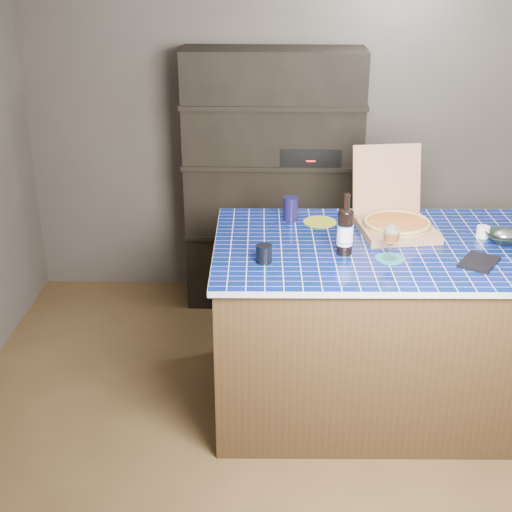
{
  "coord_description": "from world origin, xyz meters",
  "views": [
    {
      "loc": [
        0.03,
        -3.22,
        2.41
      ],
      "look_at": [
        -0.07,
        0.0,
        1.0
      ],
      "focal_mm": 50.0,
      "sensor_mm": 36.0,
      "label": 1
    }
  ],
  "objects_px": {
    "mead_bottle": "(345,230)",
    "bowl": "(505,238)",
    "pizza_box": "(396,221)",
    "dvd_case": "(479,262)",
    "wine_glass": "(392,235)",
    "kitchen_island": "(375,325)"
  },
  "relations": [
    {
      "from": "mead_bottle",
      "to": "bowl",
      "type": "height_order",
      "value": "mead_bottle"
    },
    {
      "from": "pizza_box",
      "to": "dvd_case",
      "type": "distance_m",
      "value": 0.55
    },
    {
      "from": "wine_glass",
      "to": "bowl",
      "type": "height_order",
      "value": "wine_glass"
    },
    {
      "from": "dvd_case",
      "to": "bowl",
      "type": "bearing_deg",
      "value": 86.53
    },
    {
      "from": "dvd_case",
      "to": "pizza_box",
      "type": "bearing_deg",
      "value": 162.51
    },
    {
      "from": "mead_bottle",
      "to": "dvd_case",
      "type": "xyz_separation_m",
      "value": [
        0.66,
        -0.11,
        -0.12
      ]
    },
    {
      "from": "mead_bottle",
      "to": "bowl",
      "type": "relative_size",
      "value": 1.55
    },
    {
      "from": "kitchen_island",
      "to": "pizza_box",
      "type": "xyz_separation_m",
      "value": [
        0.1,
        0.2,
        0.54
      ]
    },
    {
      "from": "kitchen_island",
      "to": "pizza_box",
      "type": "distance_m",
      "value": 0.58
    },
    {
      "from": "kitchen_island",
      "to": "wine_glass",
      "type": "distance_m",
      "value": 0.64
    },
    {
      "from": "mead_bottle",
      "to": "dvd_case",
      "type": "bearing_deg",
      "value": -9.21
    },
    {
      "from": "kitchen_island",
      "to": "mead_bottle",
      "type": "relative_size",
      "value": 5.54
    },
    {
      "from": "mead_bottle",
      "to": "wine_glass",
      "type": "bearing_deg",
      "value": -16.51
    },
    {
      "from": "wine_glass",
      "to": "dvd_case",
      "type": "bearing_deg",
      "value": -5.32
    },
    {
      "from": "mead_bottle",
      "to": "wine_glass",
      "type": "distance_m",
      "value": 0.23
    },
    {
      "from": "pizza_box",
      "to": "mead_bottle",
      "type": "relative_size",
      "value": 1.65
    },
    {
      "from": "wine_glass",
      "to": "dvd_case",
      "type": "relative_size",
      "value": 0.85
    },
    {
      "from": "bowl",
      "to": "wine_glass",
      "type": "bearing_deg",
      "value": -159.13
    },
    {
      "from": "pizza_box",
      "to": "wine_glass",
      "type": "distance_m",
      "value": 0.4
    },
    {
      "from": "kitchen_island",
      "to": "pizza_box",
      "type": "bearing_deg",
      "value": 61.79
    },
    {
      "from": "kitchen_island",
      "to": "pizza_box",
      "type": "relative_size",
      "value": 3.36
    },
    {
      "from": "pizza_box",
      "to": "mead_bottle",
      "type": "distance_m",
      "value": 0.44
    }
  ]
}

